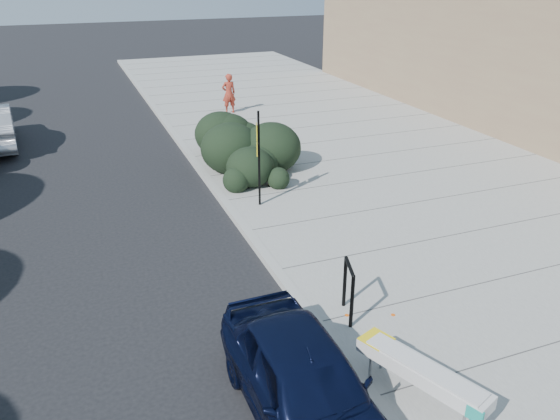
% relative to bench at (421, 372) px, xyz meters
% --- Properties ---
extents(ground, '(120.00, 120.00, 0.00)m').
position_rel_bench_xyz_m(ground, '(-0.60, 4.26, -0.65)').
color(ground, black).
rests_on(ground, ground).
extents(sidewalk_near, '(11.20, 50.00, 0.15)m').
position_rel_bench_xyz_m(sidewalk_near, '(5.00, 9.26, -0.58)').
color(sidewalk_near, gray).
rests_on(sidewalk_near, ground).
extents(curb_near, '(0.22, 50.00, 0.17)m').
position_rel_bench_xyz_m(curb_near, '(-0.60, 9.26, -0.57)').
color(curb_near, '#9E9E99').
rests_on(curb_near, ground).
extents(bench, '(1.17, 2.12, 0.63)m').
position_rel_bench_xyz_m(bench, '(0.00, 0.00, 0.00)').
color(bench, gray).
rests_on(bench, sidewalk_near).
extents(bike_rack, '(0.26, 0.70, 1.07)m').
position_rel_bench_xyz_m(bike_rack, '(0.00, 2.26, 0.14)').
color(bike_rack, black).
rests_on(bike_rack, sidewalk_near).
extents(sign_post, '(0.14, 0.29, 2.55)m').
position_rel_bench_xyz_m(sign_post, '(0.19, 7.67, 0.95)').
color(sign_post, black).
rests_on(sign_post, sidewalk_near).
extents(hedge, '(3.66, 4.89, 1.64)m').
position_rel_bench_xyz_m(hedge, '(0.90, 10.73, 0.32)').
color(hedge, black).
rests_on(hedge, sidewalk_near).
extents(sedan_navy, '(1.63, 3.97, 1.35)m').
position_rel_bench_xyz_m(sedan_navy, '(-1.68, 0.37, 0.02)').
color(sedan_navy, black).
rests_on(sedan_navy, ground).
extents(pedestrian, '(0.63, 0.44, 1.68)m').
position_rel_bench_xyz_m(pedestrian, '(2.29, 17.60, 0.34)').
color(pedestrian, maroon).
rests_on(pedestrian, sidewalk_near).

